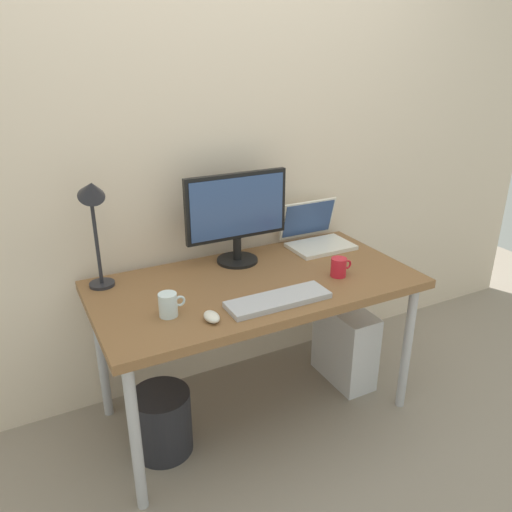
% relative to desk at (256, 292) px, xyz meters
% --- Properties ---
extents(ground_plane, '(6.00, 6.00, 0.00)m').
position_rel_desk_xyz_m(ground_plane, '(0.00, 0.00, -0.65)').
color(ground_plane, gray).
extents(back_wall, '(4.40, 0.04, 2.60)m').
position_rel_desk_xyz_m(back_wall, '(0.00, 0.43, 0.65)').
color(back_wall, beige).
rests_on(back_wall, ground_plane).
extents(desk, '(1.45, 0.74, 0.71)m').
position_rel_desk_xyz_m(desk, '(0.00, 0.00, 0.00)').
color(desk, brown).
rests_on(desk, ground_plane).
extents(monitor, '(0.51, 0.20, 0.44)m').
position_rel_desk_xyz_m(monitor, '(0.02, 0.24, 0.31)').
color(monitor, black).
rests_on(monitor, desk).
extents(laptop, '(0.32, 0.28, 0.23)m').
position_rel_desk_xyz_m(laptop, '(0.48, 0.25, 0.12)').
color(laptop, silver).
rests_on(laptop, desk).
extents(desk_lamp, '(0.11, 0.16, 0.51)m').
position_rel_desk_xyz_m(desk_lamp, '(-0.62, 0.24, 0.42)').
color(desk_lamp, '#232328').
rests_on(desk_lamp, desk).
extents(keyboard, '(0.44, 0.14, 0.02)m').
position_rel_desk_xyz_m(keyboard, '(-0.02, -0.23, 0.07)').
color(keyboard, '#B2B2B7').
rests_on(keyboard, desk).
extents(mouse, '(0.06, 0.09, 0.03)m').
position_rel_desk_xyz_m(mouse, '(-0.32, -0.24, 0.08)').
color(mouse, silver).
rests_on(mouse, desk).
extents(coffee_mug, '(0.11, 0.07, 0.09)m').
position_rel_desk_xyz_m(coffee_mug, '(0.36, -0.13, 0.10)').
color(coffee_mug, red).
rests_on(coffee_mug, desk).
extents(glass_cup, '(0.11, 0.07, 0.10)m').
position_rel_desk_xyz_m(glass_cup, '(-0.45, -0.13, 0.11)').
color(glass_cup, silver).
rests_on(glass_cup, desk).
extents(computer_tower, '(0.18, 0.36, 0.42)m').
position_rel_desk_xyz_m(computer_tower, '(0.54, 0.01, -0.44)').
color(computer_tower, silver).
rests_on(computer_tower, ground_plane).
extents(wastebasket, '(0.26, 0.26, 0.30)m').
position_rel_desk_xyz_m(wastebasket, '(-0.49, -0.05, -0.50)').
color(wastebasket, '#232328').
rests_on(wastebasket, ground_plane).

